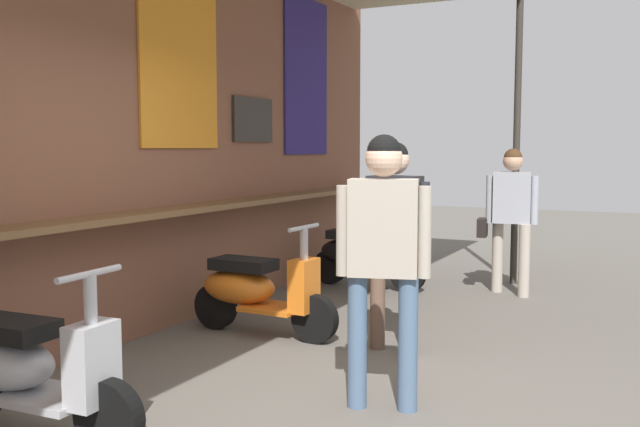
{
  "coord_description": "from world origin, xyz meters",
  "views": [
    {
      "loc": [
        -3.92,
        -2.08,
        1.6
      ],
      "look_at": [
        2.0,
        0.85,
        0.99
      ],
      "focal_mm": 39.91,
      "sensor_mm": 36.0,
      "label": 1
    }
  ],
  "objects_px": {
    "scooter_silver": "(24,368)",
    "shopper_passing": "(383,241)",
    "shopper_browsing": "(394,224)",
    "scooter_orange": "(255,290)",
    "shopper_with_handbag": "(510,207)",
    "scooter_black": "(361,254)"
  },
  "relations": [
    {
      "from": "scooter_orange",
      "to": "shopper_with_handbag",
      "type": "height_order",
      "value": "shopper_with_handbag"
    },
    {
      "from": "scooter_silver",
      "to": "shopper_passing",
      "type": "bearing_deg",
      "value": 35.71
    },
    {
      "from": "shopper_with_handbag",
      "to": "shopper_browsing",
      "type": "distance_m",
      "value": 2.68
    },
    {
      "from": "scooter_orange",
      "to": "scooter_silver",
      "type": "bearing_deg",
      "value": -88.17
    },
    {
      "from": "scooter_silver",
      "to": "shopper_with_handbag",
      "type": "relative_size",
      "value": 0.88
    },
    {
      "from": "shopper_with_handbag",
      "to": "shopper_browsing",
      "type": "xyz_separation_m",
      "value": [
        -2.65,
        0.35,
        0.05
      ]
    },
    {
      "from": "scooter_black",
      "to": "shopper_with_handbag",
      "type": "relative_size",
      "value": 0.88
    },
    {
      "from": "scooter_orange",
      "to": "shopper_passing",
      "type": "xyz_separation_m",
      "value": [
        -1.16,
        -1.62,
        0.65
      ]
    },
    {
      "from": "shopper_browsing",
      "to": "shopper_passing",
      "type": "bearing_deg",
      "value": -160.25
    },
    {
      "from": "scooter_silver",
      "to": "shopper_passing",
      "type": "height_order",
      "value": "shopper_passing"
    },
    {
      "from": "scooter_orange",
      "to": "shopper_with_handbag",
      "type": "distance_m",
      "value": 3.17
    },
    {
      "from": "shopper_browsing",
      "to": "shopper_passing",
      "type": "distance_m",
      "value": 1.23
    },
    {
      "from": "scooter_black",
      "to": "shopper_with_handbag",
      "type": "bearing_deg",
      "value": 15.68
    },
    {
      "from": "shopper_browsing",
      "to": "shopper_passing",
      "type": "height_order",
      "value": "shopper_passing"
    },
    {
      "from": "scooter_black",
      "to": "shopper_passing",
      "type": "distance_m",
      "value": 3.91
    },
    {
      "from": "scooter_orange",
      "to": "scooter_black",
      "type": "distance_m",
      "value": 2.33
    },
    {
      "from": "scooter_black",
      "to": "shopper_with_handbag",
      "type": "xyz_separation_m",
      "value": [
        0.34,
        -1.61,
        0.57
      ]
    },
    {
      "from": "scooter_silver",
      "to": "scooter_orange",
      "type": "bearing_deg",
      "value": 87.62
    },
    {
      "from": "shopper_with_handbag",
      "to": "shopper_passing",
      "type": "relative_size",
      "value": 0.95
    },
    {
      "from": "shopper_browsing",
      "to": "shopper_with_handbag",
      "type": "bearing_deg",
      "value": -5.0
    },
    {
      "from": "scooter_black",
      "to": "shopper_browsing",
      "type": "distance_m",
      "value": 2.71
    },
    {
      "from": "scooter_orange",
      "to": "shopper_passing",
      "type": "height_order",
      "value": "shopper_passing"
    }
  ]
}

